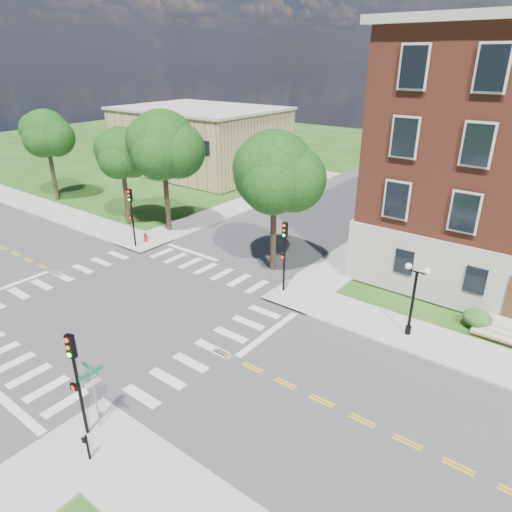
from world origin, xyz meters
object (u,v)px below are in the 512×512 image
Objects in this scene: twin_lamp_west at (413,296)px; push_button_post at (87,446)px; traffic_signal_se at (76,373)px; street_sign_pole at (93,384)px; traffic_signal_ne at (284,248)px; fire_hydrant at (145,237)px; traffic_signal_nw at (131,210)px.

push_button_post is at bearing -112.42° from twin_lamp_west.
push_button_post is at bearing -30.65° from traffic_signal_se.
push_button_post is at bearing -48.65° from street_sign_pole.
traffic_signal_se is 17.26m from twin_lamp_west.
fire_hydrant is at bearing 178.90° from traffic_signal_ne.
street_sign_pole reaches higher than fire_hydrant.
twin_lamp_west reaches higher than fire_hydrant.
street_sign_pole is at bearing -43.09° from traffic_signal_nw.
twin_lamp_west reaches higher than push_button_post.
traffic_signal_se is 21.77m from fire_hydrant.
traffic_signal_ne is 1.13× the size of twin_lamp_west.
traffic_signal_nw is at bearing -83.13° from fire_hydrant.
twin_lamp_west is 22.86m from fire_hydrant.
fire_hydrant is (-14.89, 15.65, -2.72)m from traffic_signal_se.
street_sign_pole is (-7.79, -14.77, -0.21)m from twin_lamp_west.
street_sign_pole is (0.72, -14.81, -0.88)m from traffic_signal_ne.
twin_lamp_west is at bearing 67.58° from push_button_post.
traffic_signal_se reaches higher than fire_hydrant.
traffic_signal_ne is 14.15m from traffic_signal_nw.
street_sign_pole reaches higher than push_button_post.
fire_hydrant is (-14.26, 0.27, -2.72)m from traffic_signal_ne.
traffic_signal_nw is 2.98m from fire_hydrant.
traffic_signal_ne and traffic_signal_nw have the same top height.
traffic_signal_se is at bearing -117.17° from twin_lamp_west.
push_button_post is (-6.63, -16.08, -1.73)m from twin_lamp_west.
traffic_signal_nw is 20.33m from street_sign_pole.
traffic_signal_ne is at bearing -1.10° from fire_hydrant.
traffic_signal_se is at bearing -44.42° from traffic_signal_nw.
twin_lamp_west is at bearing -0.78° from fire_hydrant.
traffic_signal_nw is 22.65m from twin_lamp_west.
push_button_post is 1.60× the size of fire_hydrant.
twin_lamp_west is at bearing 2.27° from traffic_signal_nw.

